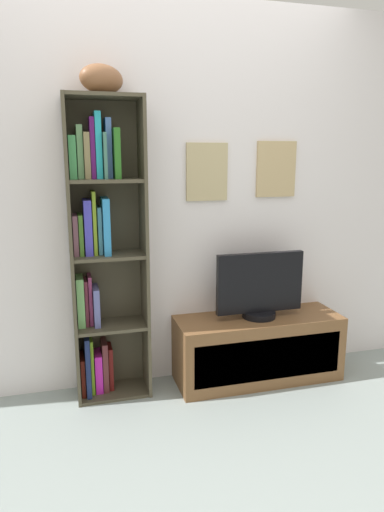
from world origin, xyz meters
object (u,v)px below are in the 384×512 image
(bookshelf, at_px, (101,252))
(television, at_px, (260,287))
(tv_stand, at_px, (258,348))
(football, at_px, (102,79))

(bookshelf, relative_size, television, 3.10)
(tv_stand, relative_size, television, 1.88)
(bookshelf, xyz_separation_m, television, (1.01, -0.09, -0.27))
(football, distance_m, television, 1.58)
(bookshelf, relative_size, tv_stand, 1.65)
(bookshelf, xyz_separation_m, tv_stand, (1.01, -0.09, -0.70))
(bookshelf, distance_m, football, 0.98)
(football, height_order, television, football)
(football, bearing_deg, bookshelf, 143.83)
(bookshelf, distance_m, television, 1.05)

